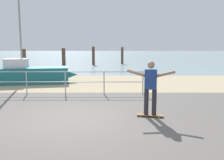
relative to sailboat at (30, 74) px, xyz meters
name	(u,v)px	position (x,y,z in m)	size (l,w,h in m)	color
ground_plane	(69,131)	(3.42, -7.72, -0.52)	(24.00, 10.00, 0.04)	#605B56
beach_strip	(92,83)	(3.42, 0.28, -0.52)	(24.00, 6.00, 0.04)	tan
sea_surface	(104,56)	(3.42, 28.28, -0.52)	(72.00, 50.00, 0.04)	#849EA3
railing_fence	(25,79)	(0.78, -3.12, 0.18)	(10.22, 0.05, 1.05)	#9EA0A5
sailboat	(30,74)	(0.00, 0.00, 0.00)	(5.06, 2.14, 5.42)	#19666B
skateboard	(149,115)	(5.69, -6.48, -0.46)	(0.82, 0.37, 0.08)	brown
skateboarder	(150,85)	(5.69, -6.48, 0.49)	(1.43, 0.41, 1.65)	#26262B
groyne_post_0	(23,59)	(-3.34, 8.68, 0.33)	(0.34, 0.34, 1.70)	#513826
groyne_post_1	(63,57)	(-0.36, 11.59, 0.33)	(0.37, 0.37, 1.71)	#513826
groyne_post_2	(92,56)	(2.62, 11.85, 0.40)	(0.29, 0.29, 1.85)	#513826
groyne_post_3	(121,56)	(5.61, 12.95, 0.37)	(0.26, 0.26, 1.78)	#513826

